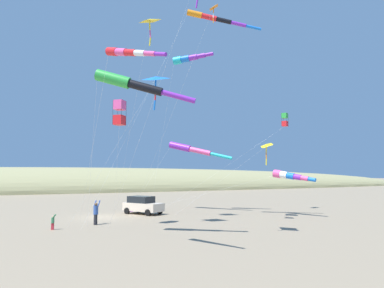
{
  "coord_description": "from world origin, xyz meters",
  "views": [
    {
      "loc": [
        -33.38,
        4.65,
        4.2
      ],
      "look_at": [
        -6.73,
        -6.74,
        6.85
      ],
      "focal_mm": 30.68,
      "sensor_mm": 36.0,
      "label": 1
    }
  ],
  "objects_px": {
    "kite_windsock_small_distant": "(191,149)",
    "cooler_box": "(131,209)",
    "person_adult_flyer": "(96,211)",
    "kite_windsock_red_high_left": "(130,84)",
    "kite_windsock_black_fish_shape": "(127,53)",
    "kite_box_white_trailing": "(120,113)",
    "person_child_green_jacket": "(53,221)",
    "kite_delta_green_low_center": "(266,146)",
    "kite_windsock_teal_far_right": "(213,18)",
    "kite_delta_striped_overhead": "(155,79)",
    "kite_delta_magenta_far_left": "(150,21)",
    "kite_delta_checkered_midright": "(212,10)",
    "kite_windsock_purple_drifting": "(288,176)",
    "parked_car": "(143,205)",
    "kite_windsock_blue_topmost": "(188,59)",
    "kite_box_yellow_midlevel": "(285,120)"
  },
  "relations": [
    {
      "from": "kite_windsock_small_distant",
      "to": "cooler_box",
      "type": "bearing_deg",
      "value": 74.33
    },
    {
      "from": "person_adult_flyer",
      "to": "kite_windsock_red_high_left",
      "type": "height_order",
      "value": "kite_windsock_red_high_left"
    },
    {
      "from": "kite_windsock_black_fish_shape",
      "to": "kite_box_white_trailing",
      "type": "xyz_separation_m",
      "value": [
        9.28,
        -1.36,
        -1.57
      ]
    },
    {
      "from": "person_child_green_jacket",
      "to": "kite_delta_green_low_center",
      "type": "bearing_deg",
      "value": -92.54
    },
    {
      "from": "kite_windsock_teal_far_right",
      "to": "kite_delta_striped_overhead",
      "type": "height_order",
      "value": "kite_windsock_teal_far_right"
    },
    {
      "from": "kite_windsock_red_high_left",
      "to": "kite_delta_magenta_far_left",
      "type": "relative_size",
      "value": 0.62
    },
    {
      "from": "kite_windsock_teal_far_right",
      "to": "kite_delta_checkered_midright",
      "type": "relative_size",
      "value": 1.1
    },
    {
      "from": "kite_delta_green_low_center",
      "to": "kite_delta_magenta_far_left",
      "type": "xyz_separation_m",
      "value": [
        1.32,
        11.49,
        11.05
      ]
    },
    {
      "from": "kite_box_white_trailing",
      "to": "kite_windsock_purple_drifting",
      "type": "bearing_deg",
      "value": -87.88
    },
    {
      "from": "parked_car",
      "to": "kite_windsock_red_high_left",
      "type": "relative_size",
      "value": 0.41
    },
    {
      "from": "parked_car",
      "to": "kite_windsock_blue_topmost",
      "type": "relative_size",
      "value": 0.27
    },
    {
      "from": "kite_box_white_trailing",
      "to": "kite_box_yellow_midlevel",
      "type": "distance_m",
      "value": 20.54
    },
    {
      "from": "kite_windsock_purple_drifting",
      "to": "kite_box_white_trailing",
      "type": "xyz_separation_m",
      "value": [
        -0.64,
        17.39,
        5.12
      ]
    },
    {
      "from": "cooler_box",
      "to": "kite_windsock_small_distant",
      "type": "xyz_separation_m",
      "value": [
        -1.83,
        -6.52,
        6.89
      ]
    },
    {
      "from": "kite_windsock_black_fish_shape",
      "to": "kite_windsock_red_high_left",
      "type": "xyz_separation_m",
      "value": [
        4.51,
        -1.17,
        -0.42
      ]
    },
    {
      "from": "kite_delta_checkered_midright",
      "to": "kite_windsock_red_high_left",
      "type": "relative_size",
      "value": 1.6
    },
    {
      "from": "person_adult_flyer",
      "to": "kite_delta_checkered_midright",
      "type": "xyz_separation_m",
      "value": [
        -5.24,
        -8.31,
        16.68
      ]
    },
    {
      "from": "kite_windsock_blue_topmost",
      "to": "kite_windsock_small_distant",
      "type": "xyz_separation_m",
      "value": [
        2.87,
        -1.57,
        -9.77
      ]
    },
    {
      "from": "person_child_green_jacket",
      "to": "kite_delta_magenta_far_left",
      "type": "bearing_deg",
      "value": -86.33
    },
    {
      "from": "person_child_green_jacket",
      "to": "person_adult_flyer",
      "type": "bearing_deg",
      "value": -68.93
    },
    {
      "from": "kite_windsock_small_distant",
      "to": "kite_windsock_purple_drifting",
      "type": "bearing_deg",
      "value": -138.42
    },
    {
      "from": "kite_windsock_small_distant",
      "to": "kite_delta_magenta_far_left",
      "type": "relative_size",
      "value": 0.55
    },
    {
      "from": "kite_windsock_purple_drifting",
      "to": "kite_box_yellow_midlevel",
      "type": "distance_m",
      "value": 7.9
    },
    {
      "from": "kite_windsock_purple_drifting",
      "to": "kite_delta_striped_overhead",
      "type": "bearing_deg",
      "value": 96.39
    },
    {
      "from": "kite_windsock_purple_drifting",
      "to": "kite_delta_magenta_far_left",
      "type": "height_order",
      "value": "kite_delta_magenta_far_left"
    },
    {
      "from": "cooler_box",
      "to": "kite_delta_green_low_center",
      "type": "xyz_separation_m",
      "value": [
        -10.68,
        -10.77,
        6.72
      ]
    },
    {
      "from": "cooler_box",
      "to": "kite_windsock_purple_drifting",
      "type": "bearing_deg",
      "value": -126.1
    },
    {
      "from": "cooler_box",
      "to": "kite_delta_green_low_center",
      "type": "height_order",
      "value": "kite_delta_green_low_center"
    },
    {
      "from": "kite_windsock_purple_drifting",
      "to": "kite_windsock_red_high_left",
      "type": "xyz_separation_m",
      "value": [
        -5.41,
        17.58,
        6.27
      ]
    },
    {
      "from": "kite_windsock_purple_drifting",
      "to": "kite_delta_green_low_center",
      "type": "height_order",
      "value": "kite_delta_green_low_center"
    },
    {
      "from": "person_adult_flyer",
      "to": "kite_delta_magenta_far_left",
      "type": "relative_size",
      "value": 0.11
    },
    {
      "from": "parked_car",
      "to": "kite_box_white_trailing",
      "type": "xyz_separation_m",
      "value": [
        -7.83,
        4.08,
        8.19
      ]
    },
    {
      "from": "kite_box_yellow_midlevel",
      "to": "kite_windsock_teal_far_right",
      "type": "bearing_deg",
      "value": 108.62
    },
    {
      "from": "person_adult_flyer",
      "to": "cooler_box",
      "type": "bearing_deg",
      "value": -29.76
    },
    {
      "from": "kite_box_yellow_midlevel",
      "to": "parked_car",
      "type": "bearing_deg",
      "value": 77.42
    },
    {
      "from": "kite_windsock_small_distant",
      "to": "person_child_green_jacket",
      "type": "bearing_deg",
      "value": 118.57
    },
    {
      "from": "kite_windsock_red_high_left",
      "to": "kite_windsock_teal_far_right",
      "type": "bearing_deg",
      "value": -59.77
    },
    {
      "from": "kite_delta_green_low_center",
      "to": "kite_delta_magenta_far_left",
      "type": "distance_m",
      "value": 16.0
    },
    {
      "from": "cooler_box",
      "to": "kite_delta_checkered_midright",
      "type": "xyz_separation_m",
      "value": [
        -13.81,
        -3.41,
        17.56
      ]
    },
    {
      "from": "kite_delta_striped_overhead",
      "to": "kite_windsock_red_high_left",
      "type": "bearing_deg",
      "value": 142.51
    },
    {
      "from": "parked_car",
      "to": "kite_windsock_black_fish_shape",
      "type": "height_order",
      "value": "kite_windsock_black_fish_shape"
    },
    {
      "from": "kite_windsock_blue_topmost",
      "to": "kite_box_white_trailing",
      "type": "height_order",
      "value": "kite_windsock_blue_topmost"
    },
    {
      "from": "kite_windsock_purple_drifting",
      "to": "kite_windsock_small_distant",
      "type": "bearing_deg",
      "value": 41.58
    },
    {
      "from": "kite_windsock_red_high_left",
      "to": "kite_delta_striped_overhead",
      "type": "relative_size",
      "value": 0.91
    },
    {
      "from": "kite_windsock_red_high_left",
      "to": "kite_box_yellow_midlevel",
      "type": "distance_m",
      "value": 22.16
    },
    {
      "from": "kite_windsock_red_high_left",
      "to": "kite_windsock_blue_topmost",
      "type": "bearing_deg",
      "value": -38.64
    },
    {
      "from": "person_adult_flyer",
      "to": "kite_delta_green_low_center",
      "type": "bearing_deg",
      "value": -97.66
    },
    {
      "from": "kite_windsock_blue_topmost",
      "to": "kite_delta_magenta_far_left",
      "type": "height_order",
      "value": "kite_delta_magenta_far_left"
    },
    {
      "from": "kite_box_white_trailing",
      "to": "kite_box_yellow_midlevel",
      "type": "height_order",
      "value": "kite_box_yellow_midlevel"
    },
    {
      "from": "person_child_green_jacket",
      "to": "kite_windsock_teal_far_right",
      "type": "bearing_deg",
      "value": -91.81
    }
  ]
}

